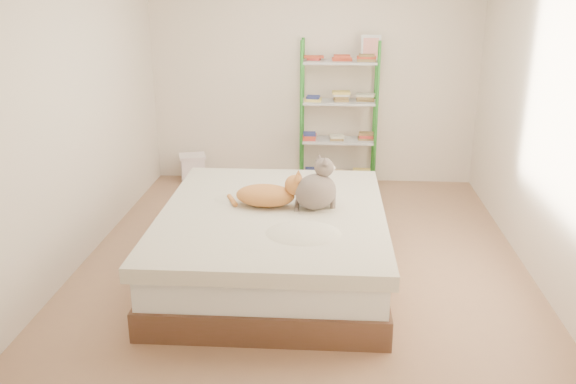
# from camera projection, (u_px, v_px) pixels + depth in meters

# --- Properties ---
(room) EXTENTS (3.81, 4.21, 2.61)m
(room) POSITION_uv_depth(u_px,v_px,m) (305.00, 108.00, 5.09)
(room) COLOR #A57C58
(room) RESTS_ON ground
(bed) EXTENTS (1.80, 2.24, 0.57)m
(bed) POSITION_uv_depth(u_px,v_px,m) (273.00, 242.00, 4.98)
(bed) COLOR brown
(bed) RESTS_ON ground
(orange_cat) EXTENTS (0.59, 0.34, 0.23)m
(orange_cat) POSITION_uv_depth(u_px,v_px,m) (265.00, 193.00, 4.93)
(orange_cat) COLOR #D28440
(orange_cat) RESTS_ON bed
(grey_cat) EXTENTS (0.47, 0.45, 0.42)m
(grey_cat) POSITION_uv_depth(u_px,v_px,m) (316.00, 184.00, 4.84)
(grey_cat) COLOR #72625A
(grey_cat) RESTS_ON bed
(shelf_unit) EXTENTS (0.89, 0.36, 1.74)m
(shelf_unit) POSITION_uv_depth(u_px,v_px,m) (339.00, 115.00, 6.99)
(shelf_unit) COLOR #2F8D30
(shelf_unit) RESTS_ON ground
(cardboard_box) EXTENTS (0.56, 0.56, 0.40)m
(cardboard_box) POSITION_uv_depth(u_px,v_px,m) (347.00, 191.00, 6.54)
(cardboard_box) COLOR #9F7D57
(cardboard_box) RESTS_ON ground
(white_bin) EXTENTS (0.37, 0.34, 0.35)m
(white_bin) POSITION_uv_depth(u_px,v_px,m) (193.00, 169.00, 7.30)
(white_bin) COLOR white
(white_bin) RESTS_ON ground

